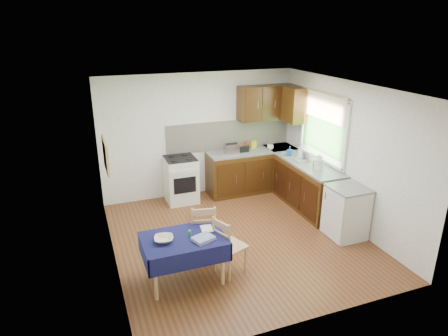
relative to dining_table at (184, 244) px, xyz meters
name	(u,v)px	position (x,y,z in m)	size (l,w,h in m)	color
floor	(239,238)	(1.14, 0.80, -0.57)	(4.20, 4.20, 0.00)	#4E3115
ceiling	(241,88)	(1.14, 0.80, 1.93)	(4.00, 4.20, 0.02)	white
wall_back	(199,135)	(1.14, 2.90, 0.68)	(4.00, 0.02, 2.50)	silver
wall_front	(313,229)	(1.14, -1.30, 0.68)	(4.00, 0.02, 2.50)	silver
wall_left	(108,186)	(-0.86, 0.80, 0.68)	(0.02, 4.20, 2.50)	white
wall_right	(346,154)	(3.14, 0.80, 0.68)	(0.02, 4.20, 2.50)	silver
base_cabinets	(277,178)	(2.50, 2.05, -0.14)	(1.90, 2.30, 0.86)	black
worktop_back	(252,151)	(2.19, 2.60, 0.31)	(1.90, 0.60, 0.04)	slate
worktop_right	(309,165)	(2.84, 1.45, 0.31)	(0.60, 1.70, 0.04)	slate
worktop_corner	(280,148)	(2.84, 2.60, 0.31)	(0.60, 0.60, 0.04)	slate
splashback	(230,134)	(1.79, 2.88, 0.63)	(2.70, 0.02, 0.60)	beige
upper_cabinets	(275,103)	(2.67, 2.60, 1.28)	(1.20, 0.85, 0.70)	black
stove	(181,179)	(0.64, 2.60, -0.11)	(0.60, 0.61, 0.92)	silver
window	(323,123)	(3.12, 1.50, 1.08)	(0.04, 1.48, 1.26)	#2C5D26
fridge	(346,212)	(2.84, 0.25, -0.13)	(0.58, 0.60, 0.89)	silver
corkboard	(106,155)	(-0.83, 1.10, 1.03)	(0.04, 0.62, 0.47)	tan
dining_table	(184,244)	(0.00, 0.00, 0.00)	(1.12, 0.76, 0.67)	#0E1039
chair_far	(203,230)	(0.41, 0.43, -0.08)	(0.48, 0.48, 0.91)	tan
chair_near	(228,244)	(0.62, -0.05, -0.10)	(0.51, 0.51, 0.88)	tan
toaster	(232,149)	(1.71, 2.54, 0.43)	(0.29, 0.18, 0.22)	#ACACB1
sandwich_press	(241,148)	(1.94, 2.61, 0.41)	(0.27, 0.23, 0.16)	black
sauce_bottle	(245,147)	(2.00, 2.52, 0.44)	(0.05, 0.05, 0.22)	#B3230E
yellow_packet	(253,144)	(2.28, 2.74, 0.41)	(0.11, 0.07, 0.15)	yellow
dish_rack	(304,158)	(2.88, 1.68, 0.35)	(0.41, 0.31, 0.20)	#939398
kettle	(319,163)	(2.82, 1.10, 0.46)	(0.17, 0.17, 0.28)	silver
cup	(270,147)	(2.56, 2.50, 0.38)	(0.13, 0.13, 0.11)	silver
soap_bottle_a	(301,151)	(2.82, 1.72, 0.50)	(0.13, 0.13, 0.33)	silver
soap_bottle_b	(290,151)	(2.74, 2.01, 0.42)	(0.08, 0.09, 0.19)	#1C4FA5
soap_bottle_c	(316,163)	(2.84, 1.22, 0.42)	(0.13, 0.13, 0.17)	#217C29
plate_bowl	(164,239)	(-0.27, 0.01, 0.14)	(0.25, 0.25, 0.06)	beige
book	(201,229)	(0.29, 0.12, 0.11)	(0.16, 0.22, 0.02)	white
spice_jar	(190,233)	(0.09, 0.01, 0.15)	(0.04, 0.04, 0.09)	#248437
tea_towel	(203,239)	(0.23, -0.15, 0.13)	(0.27, 0.21, 0.05)	navy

